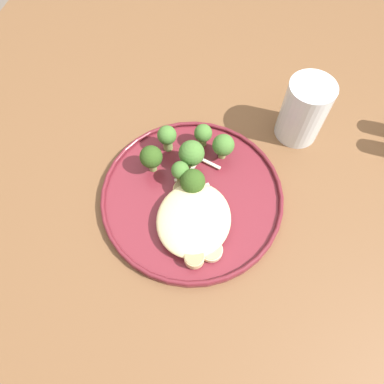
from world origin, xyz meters
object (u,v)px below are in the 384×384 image
at_px(seared_scallop_tilted_round, 194,258).
at_px(broccoli_floret_right_tilted, 167,137).
at_px(broccoli_floret_rear_charred, 192,154).
at_px(broccoli_floret_tall_stalk, 203,134).
at_px(seared_scallop_center_golden, 195,219).
at_px(broccoli_floret_left_leaning, 223,145).
at_px(seared_scallop_left_edge, 211,250).
at_px(seared_scallop_front_small, 184,190).
at_px(broccoli_floret_front_edge, 151,157).
at_px(broccoli_floret_beside_noodles, 193,182).
at_px(broccoli_floret_split_head, 180,171).
at_px(water_glass, 303,114).
at_px(dinner_plate, 192,195).
at_px(seared_scallop_tiny_bay, 217,222).

bearing_deg(seared_scallop_tilted_round, broccoli_floret_right_tilted, -153.56).
xyz_separation_m(broccoli_floret_rear_charred, broccoli_floret_tall_stalk, (-0.05, 0.01, -0.01)).
relative_size(seared_scallop_center_golden, broccoli_floret_left_leaning, 0.47).
xyz_separation_m(seared_scallop_left_edge, broccoli_floret_tall_stalk, (-0.19, -0.06, 0.02)).
relative_size(seared_scallop_front_small, broccoli_floret_rear_charred, 0.64).
relative_size(seared_scallop_left_edge, seared_scallop_front_small, 0.93).
relative_size(seared_scallop_tilted_round, broccoli_floret_front_edge, 0.55).
distance_m(seared_scallop_left_edge, broccoli_floret_beside_noodles, 0.11).
bearing_deg(broccoli_floret_left_leaning, broccoli_floret_tall_stalk, -113.49).
relative_size(broccoli_floret_split_head, water_glass, 0.43).
relative_size(broccoli_floret_rear_charred, broccoli_floret_split_head, 1.18).
bearing_deg(broccoli_floret_tall_stalk, dinner_plate, 3.39).
bearing_deg(seared_scallop_front_small, broccoli_floret_right_tilted, -148.04).
distance_m(broccoli_floret_beside_noodles, broccoli_floret_left_leaning, 0.08).
bearing_deg(broccoli_floret_split_head, seared_scallop_tiny_bay, 49.05).
bearing_deg(broccoli_floret_left_leaning, broccoli_floret_split_head, -41.01).
xyz_separation_m(seared_scallop_tilted_round, broccoli_floret_left_leaning, (-0.19, 0.00, 0.02)).
bearing_deg(water_glass, seared_scallop_tilted_round, -23.25).
xyz_separation_m(seared_scallop_left_edge, broccoli_floret_left_leaning, (-0.17, -0.02, 0.02)).
relative_size(seared_scallop_front_small, broccoli_floret_right_tilted, 0.68).
distance_m(seared_scallop_front_small, broccoli_floret_beside_noodles, 0.02).
distance_m(seared_scallop_center_golden, broccoli_floret_front_edge, 0.12).
bearing_deg(dinner_plate, broccoli_floret_front_edge, -113.34).
height_order(dinner_plate, seared_scallop_left_edge, seared_scallop_left_edge).
bearing_deg(broccoli_floret_rear_charred, broccoli_floret_right_tilted, -116.77).
height_order(broccoli_floret_front_edge, broccoli_floret_beside_noodles, broccoli_floret_front_edge).
height_order(broccoli_floret_rear_charred, broccoli_floret_split_head, broccoli_floret_rear_charred).
relative_size(broccoli_floret_front_edge, broccoli_floret_rear_charred, 0.96).
xyz_separation_m(seared_scallop_tiny_bay, broccoli_floret_split_head, (-0.06, -0.07, 0.02)).
xyz_separation_m(seared_scallop_front_small, water_glass, (-0.17, 0.16, 0.03)).
relative_size(broccoli_floret_tall_stalk, water_glass, 0.41).
distance_m(seared_scallop_center_golden, broccoli_floret_rear_charred, 0.11).
xyz_separation_m(seared_scallop_tilted_round, broccoli_floret_tall_stalk, (-0.20, -0.03, 0.02)).
bearing_deg(seared_scallop_tiny_bay, broccoli_floret_rear_charred, -147.10).
relative_size(dinner_plate, seared_scallop_center_golden, 12.23).
bearing_deg(water_glass, seared_scallop_tiny_bay, -24.80).
relative_size(seared_scallop_center_golden, broccoli_floret_beside_noodles, 0.48).
distance_m(seared_scallop_tiny_bay, broccoli_floret_split_head, 0.10).
distance_m(seared_scallop_center_golden, seared_scallop_tilted_round, 0.06).
height_order(seared_scallop_center_golden, broccoli_floret_right_tilted, broccoli_floret_right_tilted).
relative_size(seared_scallop_tilted_round, seared_scallop_front_small, 0.83).
distance_m(seared_scallop_front_small, broccoli_floret_tall_stalk, 0.10).
distance_m(dinner_plate, seared_scallop_tilted_round, 0.11).
height_order(seared_scallop_tiny_bay, seared_scallop_left_edge, seared_scallop_tiny_bay).
bearing_deg(dinner_plate, broccoli_floret_left_leaning, 159.62).
relative_size(seared_scallop_tilted_round, broccoli_floret_left_leaning, 0.59).
height_order(dinner_plate, broccoli_floret_split_head, broccoli_floret_split_head).
bearing_deg(broccoli_floret_tall_stalk, water_glass, 115.55).
bearing_deg(broccoli_floret_right_tilted, seared_scallop_left_edge, 34.10).
distance_m(seared_scallop_left_edge, broccoli_floret_tall_stalk, 0.20).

